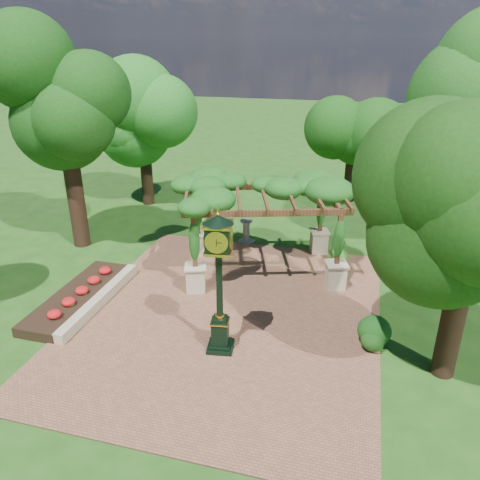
# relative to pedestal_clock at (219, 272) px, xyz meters

# --- Properties ---
(ground) EXTENTS (120.00, 120.00, 0.00)m
(ground) POSITION_rel_pedestal_clock_xyz_m (-0.28, 0.85, -2.65)
(ground) COLOR #1E4714
(ground) RESTS_ON ground
(brick_plaza) EXTENTS (10.00, 12.00, 0.04)m
(brick_plaza) POSITION_rel_pedestal_clock_xyz_m (-0.28, 1.85, -2.63)
(brick_plaza) COLOR brown
(brick_plaza) RESTS_ON ground
(border_wall) EXTENTS (0.35, 5.00, 0.40)m
(border_wall) POSITION_rel_pedestal_clock_xyz_m (-4.88, 1.35, -2.45)
(border_wall) COLOR #C6B793
(border_wall) RESTS_ON ground
(flower_bed) EXTENTS (1.50, 5.00, 0.36)m
(flower_bed) POSITION_rel_pedestal_clock_xyz_m (-5.78, 1.35, -2.47)
(flower_bed) COLOR red
(flower_bed) RESTS_ON ground
(pedestal_clock) EXTENTS (1.00, 1.00, 4.43)m
(pedestal_clock) POSITION_rel_pedestal_clock_xyz_m (0.00, 0.00, 0.00)
(pedestal_clock) COLOR black
(pedestal_clock) RESTS_ON brick_plaza
(pergola) EXTENTS (6.95, 5.45, 3.83)m
(pergola) POSITION_rel_pedestal_clock_xyz_m (0.08, 5.48, 0.49)
(pergola) COLOR beige
(pergola) RESTS_ON brick_plaza
(sundial) EXTENTS (0.79, 0.79, 1.08)m
(sundial) POSITION_rel_pedestal_clock_xyz_m (-1.25, 8.02, -2.18)
(sundial) COLOR gray
(sundial) RESTS_ON ground
(shrub_front) EXTENTS (0.94, 0.94, 0.65)m
(shrub_front) POSITION_rel_pedestal_clock_xyz_m (4.46, 1.14, -2.29)
(shrub_front) COLOR #1E5017
(shrub_front) RESTS_ON brick_plaza
(shrub_mid) EXTENTS (1.21, 1.21, 0.93)m
(shrub_mid) POSITION_rel_pedestal_clock_xyz_m (4.49, 1.47, -2.15)
(shrub_mid) COLOR #195016
(shrub_mid) RESTS_ON brick_plaza
(shrub_back) EXTENTS (1.13, 1.13, 0.79)m
(shrub_back) POSITION_rel_pedestal_clock_xyz_m (3.01, 6.57, -2.22)
(shrub_back) COLOR #2C5B1A
(shrub_back) RESTS_ON brick_plaza
(tree_west_near) EXTENTS (4.06, 4.06, 9.54)m
(tree_west_near) POSITION_rel_pedestal_clock_xyz_m (-8.44, 5.84, 3.87)
(tree_west_near) COLOR #351F15
(tree_west_near) RESTS_ON ground
(tree_west_far) EXTENTS (4.19, 4.19, 6.89)m
(tree_west_far) POSITION_rel_pedestal_clock_xyz_m (-7.98, 11.91, 2.08)
(tree_west_far) COLOR black
(tree_west_far) RESTS_ON ground
(tree_north) EXTENTS (4.10, 4.10, 6.79)m
(tree_north) POSITION_rel_pedestal_clock_xyz_m (2.98, 15.37, 2.00)
(tree_north) COLOR black
(tree_north) RESTS_ON ground
(tree_east_near) EXTENTS (4.04, 4.04, 7.42)m
(tree_east_near) POSITION_rel_pedestal_clock_xyz_m (6.40, 0.60, 2.44)
(tree_east_near) COLOR black
(tree_east_near) RESTS_ON ground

